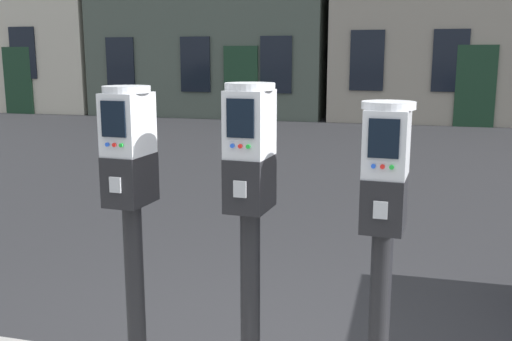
{
  "coord_description": "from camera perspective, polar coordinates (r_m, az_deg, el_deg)",
  "views": [
    {
      "loc": [
        0.58,
        -2.54,
        1.82
      ],
      "look_at": [
        -0.09,
        -0.06,
        1.31
      ],
      "focal_mm": 40.68,
      "sensor_mm": 36.0,
      "label": 1
    }
  ],
  "objects": [
    {
      "name": "parking_meter_end_of_row",
      "position": [
        2.47,
        12.45,
        -4.2
      ],
      "size": [
        0.23,
        0.26,
        1.5
      ],
      "rotation": [
        0.0,
        0.0,
        -1.64
      ],
      "color": "black",
      "rests_on": "sidewalk_slab"
    },
    {
      "name": "parking_meter_near_kerb",
      "position": [
        2.76,
        -12.22,
        -1.89
      ],
      "size": [
        0.23,
        0.26,
        1.55
      ],
      "rotation": [
        0.0,
        0.0,
        -1.64
      ],
      "color": "black",
      "rests_on": "sidewalk_slab"
    },
    {
      "name": "parking_meter_twin_adjacent",
      "position": [
        2.55,
        -0.59,
        -2.39
      ],
      "size": [
        0.23,
        0.26,
        1.57
      ],
      "rotation": [
        0.0,
        0.0,
        -1.64
      ],
      "color": "black",
      "rests_on": "sidewalk_slab"
    }
  ]
}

